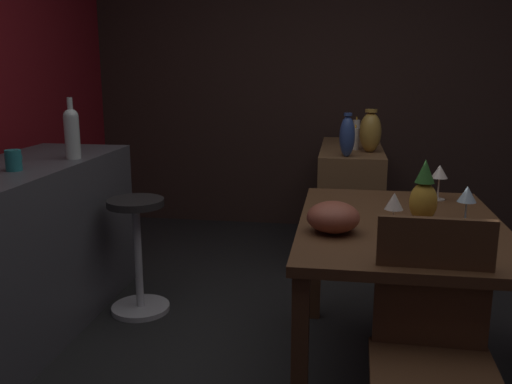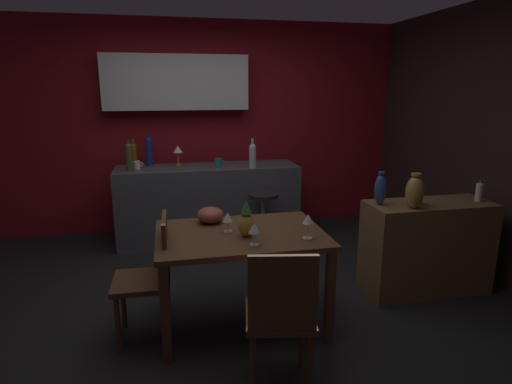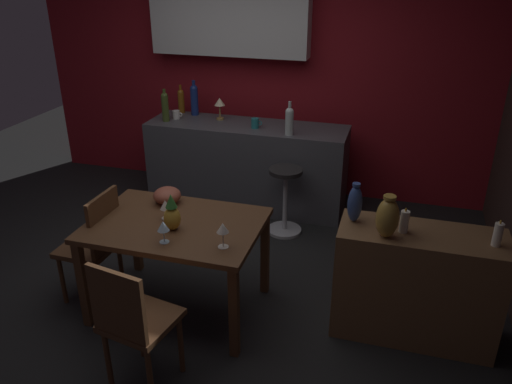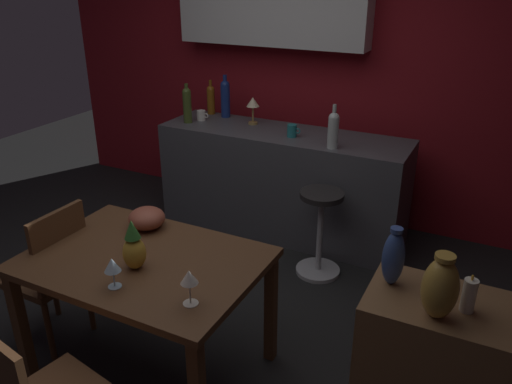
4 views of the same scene
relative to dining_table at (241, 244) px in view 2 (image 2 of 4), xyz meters
The scene contains 25 objects.
ground_plane 0.76m from the dining_table, 98.36° to the left, with size 9.00×9.00×0.00m, color black.
wall_kitchen_back 2.58m from the dining_table, 92.75° to the left, with size 5.20×0.33×2.60m.
wall_side_right 2.67m from the dining_table, 15.36° to the left, with size 0.10×4.40×2.60m, color #33231E.
dining_table is the anchor object (origin of this frame).
kitchen_counter 1.93m from the dining_table, 91.53° to the left, with size 2.10×0.60×0.90m, color #4C4C51.
sideboard_cabinet 1.74m from the dining_table, ahead, with size 1.10×0.44×0.82m, color brown.
chair_near_window 0.68m from the dining_table, behind, with size 0.41×0.41×0.91m.
chair_by_doorway 0.84m from the dining_table, 83.88° to the right, with size 0.47×0.47×0.93m.
bar_stool 1.51m from the dining_table, 70.45° to the left, with size 0.34×0.34×0.67m.
wine_glass_left 0.35m from the dining_table, 80.24° to the right, with size 0.08×0.08×0.16m.
wine_glass_right 0.22m from the dining_table, 154.82° to the left, with size 0.08×0.08×0.15m.
wine_glass_center 0.55m from the dining_table, 26.47° to the right, with size 0.08×0.08×0.18m.
pineapple_centerpiece 0.23m from the dining_table, 73.79° to the right, with size 0.12×0.12×0.27m.
fruit_bowl 0.38m from the dining_table, 123.97° to the left, with size 0.21×0.21×0.13m, color #9E4C38.
wine_bottle_clear 1.82m from the dining_table, 75.49° to the left, with size 0.08×0.08×0.33m.
wine_bottle_cobalt 2.27m from the dining_table, 108.58° to the left, with size 0.08×0.08×0.38m.
wine_bottle_olive 2.07m from the dining_table, 116.84° to the left, with size 0.07×0.07×0.34m.
wine_bottle_amber 2.36m from the dining_table, 112.38° to the left, with size 0.07×0.07×0.31m.
cup_white 2.12m from the dining_table, 113.79° to the left, with size 0.11×0.08×0.09m.
cup_teal 1.86m from the dining_table, 87.97° to the left, with size 0.11×0.08×0.10m.
counter_lamp 2.10m from the dining_table, 100.71° to the left, with size 0.11×0.11×0.24m.
pillar_candle_tall 1.61m from the dining_table, ahead, with size 0.06×0.06×0.18m.
pillar_candle_short 2.16m from the dining_table, ahead, with size 0.06×0.06×0.18m.
vase_brass 1.50m from the dining_table, ahead, with size 0.15×0.15×0.29m.
vase_ceramic_blue 1.30m from the dining_table, 10.52° to the left, with size 0.10×0.10×0.29m.
Camera 2 is at (-0.45, -3.31, 1.78)m, focal length 29.55 mm.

